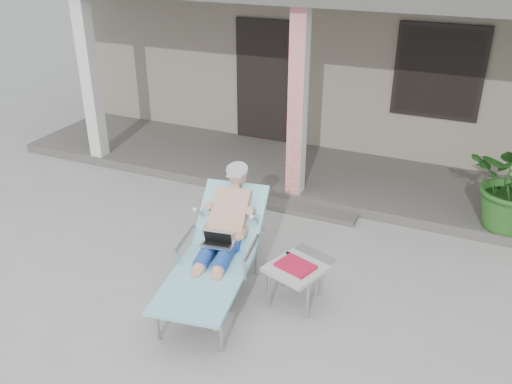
% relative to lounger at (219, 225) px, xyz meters
% --- Properties ---
extents(ground, '(60.00, 60.00, 0.00)m').
position_rel_lounger_xyz_m(ground, '(0.03, 0.18, -0.80)').
color(ground, '#9E9E99').
rests_on(ground, ground).
extents(house, '(10.40, 5.40, 3.30)m').
position_rel_lounger_xyz_m(house, '(0.03, 6.68, 0.87)').
color(house, gray).
rests_on(house, ground).
extents(porch_deck, '(10.00, 2.00, 0.15)m').
position_rel_lounger_xyz_m(porch_deck, '(0.03, 3.18, -0.72)').
color(porch_deck, '#605B56').
rests_on(porch_deck, ground).
extents(porch_step, '(2.00, 0.30, 0.07)m').
position_rel_lounger_xyz_m(porch_step, '(0.03, 2.03, -0.76)').
color(porch_step, '#605B56').
rests_on(porch_step, ground).
extents(lounger, '(1.03, 2.05, 1.29)m').
position_rel_lounger_xyz_m(lounger, '(0.00, 0.00, 0.00)').
color(lounger, '#B7B7BC').
rests_on(lounger, ground).
extents(side_table, '(0.68, 0.68, 0.48)m').
position_rel_lounger_xyz_m(side_table, '(0.85, 0.08, -0.39)').
color(side_table, '#B8B8B3').
rests_on(side_table, ground).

